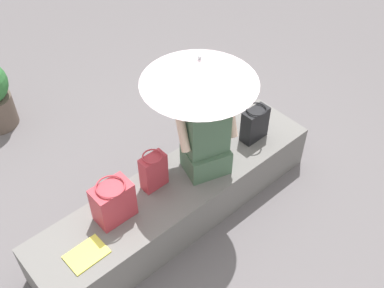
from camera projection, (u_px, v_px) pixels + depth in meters
ground_plane at (179, 215)px, 3.97m from camera, size 14.00×14.00×0.00m
stone_bench at (179, 199)px, 3.83m from camera, size 2.55×0.59×0.42m
person_seated at (207, 133)px, 3.53m from camera, size 0.51×0.37×0.90m
parasol at (199, 71)px, 3.11m from camera, size 0.84×0.84×1.10m
handbag_black at (113, 202)px, 3.33m from camera, size 0.29×0.21×0.34m
tote_bag_canvas at (154, 171)px, 3.55m from camera, size 0.21×0.16×0.33m
shoulder_bag_spare at (255, 124)px, 3.95m from camera, size 0.24×0.18×0.33m
magazine at (87, 254)px, 3.20m from camera, size 0.29×0.21×0.01m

